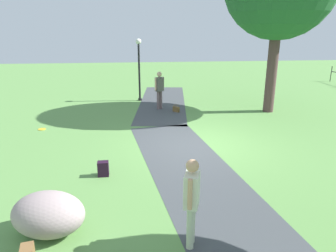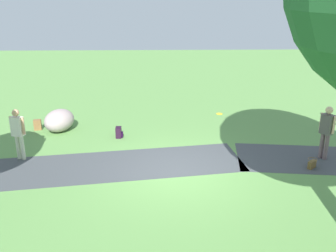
# 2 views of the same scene
# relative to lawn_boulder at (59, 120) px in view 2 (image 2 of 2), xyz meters

# --- Properties ---
(ground_plane) EXTENTS (48.00, 48.00, 0.00)m
(ground_plane) POSITION_rel_lawn_boulder_xyz_m (-4.30, 3.65, -0.42)
(ground_plane) COLOR #5E9049
(footpath_segment_mid) EXTENTS (8.24, 3.36, 0.01)m
(footpath_segment_mid) POSITION_rel_lawn_boulder_xyz_m (-2.40, 3.13, -0.41)
(footpath_segment_mid) COLOR #414549
(footpath_segment_mid) RESTS_ON ground
(lawn_boulder) EXTENTS (1.33, 1.59, 0.83)m
(lawn_boulder) POSITION_rel_lawn_boulder_xyz_m (0.00, 0.00, 0.00)
(lawn_boulder) COLOR #A38F8E
(lawn_boulder) RESTS_ON ground
(woman_with_handbag) EXTENTS (0.40, 0.44, 1.74)m
(woman_with_handbag) POSITION_rel_lawn_boulder_xyz_m (-9.05, 2.78, 0.60)
(woman_with_handbag) COLOR #6F595C
(woman_with_handbag) RESTS_ON ground
(man_near_boulder) EXTENTS (0.50, 0.34, 1.67)m
(man_near_boulder) POSITION_rel_lawn_boulder_xyz_m (0.60, 2.58, 0.55)
(man_near_boulder) COLOR beige
(man_near_boulder) RESTS_ON ground
(handbag_on_grass) EXTENTS (0.38, 0.38, 0.31)m
(handbag_on_grass) POSITION_rel_lawn_boulder_xyz_m (-8.44, 3.48, -0.27)
(handbag_on_grass) COLOR brown
(handbag_on_grass) RESTS_ON ground
(backpack_by_boulder) EXTENTS (0.31, 0.30, 0.40)m
(backpack_by_boulder) POSITION_rel_lawn_boulder_xyz_m (0.89, -0.14, -0.22)
(backpack_by_boulder) COLOR brown
(backpack_by_boulder) RESTS_ON ground
(spare_backpack_on_lawn) EXTENTS (0.26, 0.28, 0.40)m
(spare_backpack_on_lawn) POSITION_rel_lawn_boulder_xyz_m (-2.33, 0.78, -0.22)
(spare_backpack_on_lawn) COLOR black
(spare_backpack_on_lawn) RESTS_ON ground
(frisbee_on_grass) EXTENTS (0.28, 0.28, 0.02)m
(frisbee_on_grass) POSITION_rel_lawn_boulder_xyz_m (-6.45, -1.89, -0.41)
(frisbee_on_grass) COLOR gold
(frisbee_on_grass) RESTS_ON ground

